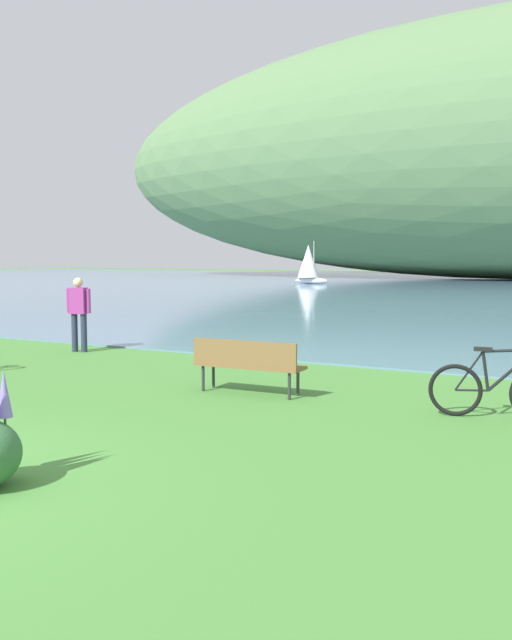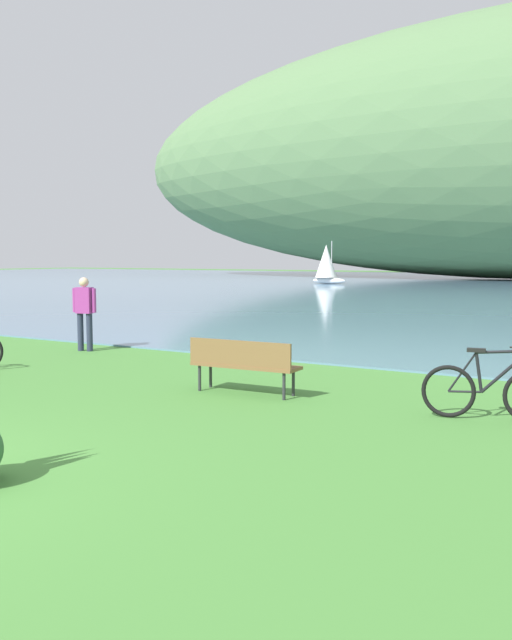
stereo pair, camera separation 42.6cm
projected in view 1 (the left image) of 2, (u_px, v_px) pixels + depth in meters
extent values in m
cube|color=brown|center=(250.00, 366.00, 10.87)|extent=(1.82, 0.56, 0.05)
cube|color=brown|center=(244.00, 353.00, 10.66)|extent=(1.80, 0.12, 0.40)
cylinder|color=#2D2D33|center=(213.00, 374.00, 11.38)|extent=(0.05, 0.05, 0.45)
cylinder|color=#2D2D33|center=(298.00, 382.00, 10.70)|extent=(0.05, 0.05, 0.45)
cylinder|color=#2D2D33|center=(203.00, 377.00, 11.08)|extent=(0.05, 0.05, 0.45)
cylinder|color=#2D2D33|center=(289.00, 385.00, 10.40)|extent=(0.05, 0.05, 0.45)
torus|color=black|center=(455.00, 390.00, 9.33)|extent=(0.72, 0.19, 0.72)
cylinder|color=black|center=(511.00, 370.00, 9.08)|extent=(0.60, 0.15, 0.61)
cylinder|color=black|center=(509.00, 351.00, 9.07)|extent=(0.65, 0.16, 0.09)
cylinder|color=black|center=(485.00, 371.00, 9.18)|extent=(0.13, 0.07, 0.54)
cylinder|color=black|center=(471.00, 390.00, 9.26)|extent=(0.42, 0.11, 0.05)
cylinder|color=black|center=(469.00, 371.00, 9.25)|extent=(0.37, 0.09, 0.56)
cube|color=black|center=(483.00, 349.00, 9.17)|extent=(0.25, 0.14, 0.05)
cylinder|color=#282D47|center=(75.00, 333.00, 15.71)|extent=(0.14, 0.14, 0.88)
cylinder|color=#282D47|center=(84.00, 333.00, 15.65)|extent=(0.14, 0.14, 0.88)
cube|color=#9E338C|center=(79.00, 301.00, 15.61)|extent=(0.42, 0.30, 0.60)
sphere|color=beige|center=(78.00, 282.00, 15.57)|extent=(0.22, 0.22, 0.22)
cylinder|color=#9E338C|center=(68.00, 300.00, 15.68)|extent=(0.09, 0.09, 0.56)
cylinder|color=#9E338C|center=(89.00, 301.00, 15.54)|extent=(0.09, 0.09, 0.56)
cylinder|color=#386B3D|center=(5.00, 423.00, 6.54)|extent=(0.02, 0.02, 0.12)
cone|color=#8470D1|center=(4.00, 394.00, 6.51)|extent=(0.15, 0.15, 0.46)
ellipsoid|color=white|center=(311.00, 281.00, 54.78)|extent=(2.97, 1.02, 0.51)
cylinder|color=#B2B2B2|center=(314.00, 259.00, 54.50)|extent=(0.07, 0.07, 2.92)
cone|color=white|center=(308.00, 261.00, 54.79)|extent=(1.85, 1.85, 2.62)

